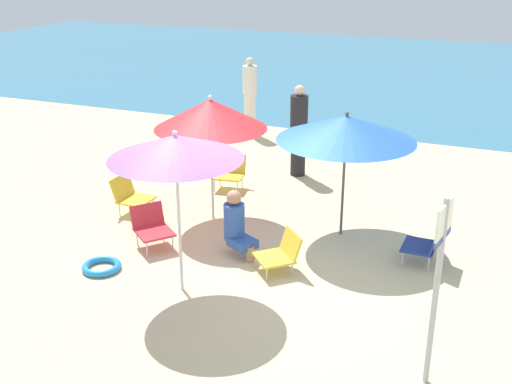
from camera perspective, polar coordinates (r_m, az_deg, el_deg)
ground_plane at (r=8.56m, az=-2.25°, el=-6.75°), size 40.00×40.00×0.00m
sea_water at (r=22.18m, az=13.81°, el=10.43°), size 40.00×16.00×0.01m
umbrella_red at (r=9.47m, az=-4.13°, el=7.03°), size 1.70×1.70×1.98m
umbrella_purple at (r=7.35m, az=-7.27°, el=4.01°), size 1.60×1.60×2.07m
umbrella_blue at (r=8.99m, az=8.14°, el=5.72°), size 1.98×1.98×1.88m
beach_chair_a at (r=11.16m, az=-2.39°, el=1.91°), size 0.59×0.57×0.57m
beach_chair_b at (r=9.13m, az=-9.40°, el=-3.02°), size 0.76×0.75×0.57m
beach_chair_c at (r=10.33m, az=-11.28°, el=-0.21°), size 0.58×0.52×0.59m
beach_chair_d at (r=8.35m, az=2.26°, el=-5.45°), size 0.71×0.70×0.53m
beach_chair_e at (r=8.79m, az=15.23°, el=-4.34°), size 0.53×0.52×0.64m
person_a at (r=11.64m, az=3.86°, el=5.52°), size 0.32×0.32×1.70m
person_b at (r=8.71m, az=-1.77°, el=-2.89°), size 0.53×0.44×0.94m
person_c at (r=14.25m, az=-0.55°, el=8.64°), size 0.32×0.32×1.73m
warning_sign at (r=6.10m, az=16.14°, el=-6.59°), size 0.10×0.44×1.97m
swim_ring at (r=8.71m, az=-13.75°, el=-6.54°), size 0.52×0.52×0.09m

